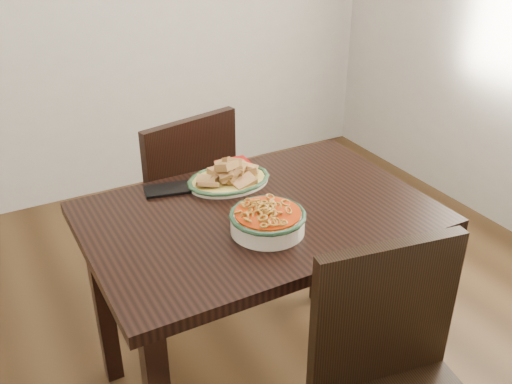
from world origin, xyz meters
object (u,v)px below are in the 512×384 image
chair_far (179,199)px  noodle_bowl (268,219)px  dining_table (259,240)px  smartphone (169,189)px  fish_plate (229,172)px

chair_far → noodle_bowl: bearing=78.0°
dining_table → noodle_bowl: bearing=-106.9°
dining_table → noodle_bowl: size_ratio=4.69×
dining_table → smartphone: bearing=126.7°
chair_far → dining_table: bearing=81.3°
dining_table → noodle_bowl: (-0.04, -0.12, 0.15)m
dining_table → fish_plate: (0.00, 0.22, 0.15)m
fish_plate → smartphone: bearing=166.3°
chair_far → noodle_bowl: 0.80m
dining_table → smartphone: size_ratio=6.67×
noodle_bowl → smartphone: bearing=113.2°
dining_table → smartphone: smartphone is taller
fish_plate → smartphone: (-0.20, 0.05, -0.04)m
chair_far → fish_plate: chair_far is taller
dining_table → chair_far: size_ratio=1.24×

